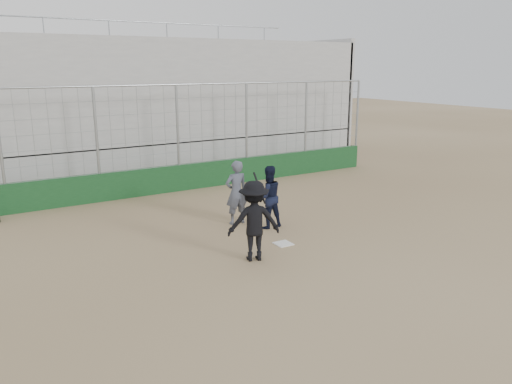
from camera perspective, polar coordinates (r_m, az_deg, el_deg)
ground at (r=13.56m, az=3.12°, el=-5.97°), size 90.00×90.00×0.00m
home_plate at (r=13.55m, az=3.12°, el=-5.92°), size 0.44×0.44×0.02m
backstop at (r=19.25m, az=-8.79°, el=2.95°), size 18.10×0.25×4.04m
bleachers at (r=23.60m, az=-13.76°, el=9.61°), size 20.25×6.70×6.98m
batter_at_plate at (r=12.20m, az=-0.24°, el=-3.31°), size 1.47×1.14×2.12m
catcher_crouched at (r=14.68m, az=1.41°, el=-1.78°), size 0.92×0.72×1.25m
umpire at (r=15.02m, az=-2.26°, el=-0.42°), size 0.73×0.49×1.75m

